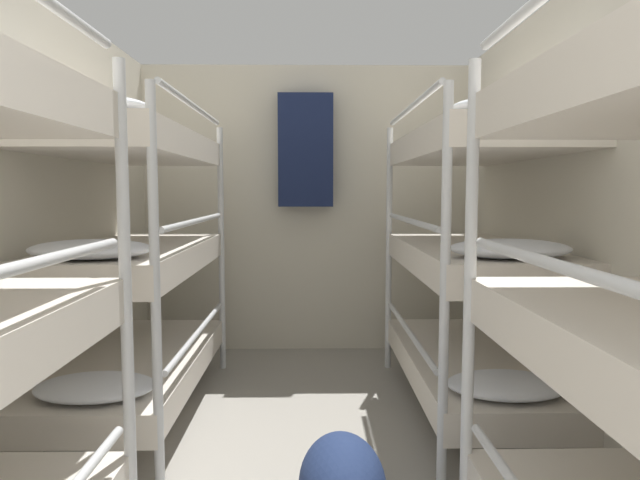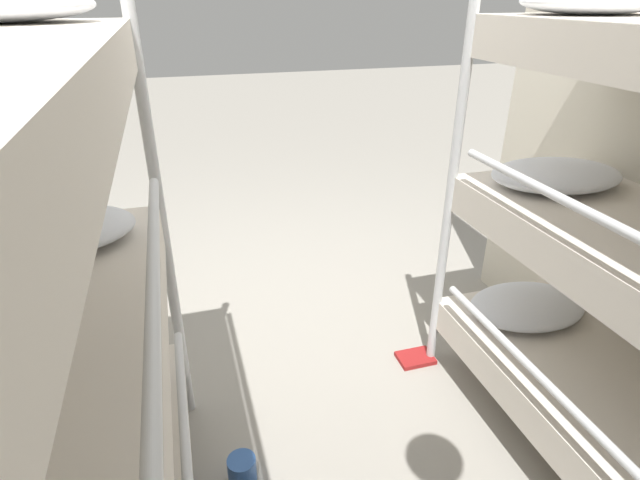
{
  "view_description": "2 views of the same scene",
  "coord_description": "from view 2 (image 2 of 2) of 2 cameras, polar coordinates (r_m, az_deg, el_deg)",
  "views": [
    {
      "loc": [
        0.05,
        0.32,
        1.34
      ],
      "look_at": [
        0.09,
        3.38,
        1.07
      ],
      "focal_mm": 32.0,
      "sensor_mm": 36.0,
      "label": 1
    },
    {
      "loc": [
        0.54,
        2.42,
        1.75
      ],
      "look_at": [
        0.06,
        0.82,
        0.92
      ],
      "focal_mm": 28.0,
      "sensor_mm": 36.0,
      "label": 2
    }
  ],
  "objects": [
    {
      "name": "tin_can",
      "position": [
        2.19,
        -8.88,
        -24.59
      ],
      "size": [
        0.11,
        0.11,
        0.12
      ],
      "color": "#2D569E",
      "rests_on": "ground_plane"
    },
    {
      "name": "ground_plane",
      "position": [
        3.04,
        -3.3,
        -8.83
      ],
      "size": [
        20.0,
        20.0,
        0.0
      ],
      "primitive_type": "plane",
      "color": "gray"
    },
    {
      "name": "bunk_stack_right_near",
      "position": [
        1.36,
        -32.44,
        -14.36
      ],
      "size": [
        0.73,
        1.84,
        1.83
      ],
      "color": "silver",
      "rests_on": "ground_plane"
    },
    {
      "name": "floor_book",
      "position": [
        2.77,
        10.85,
        -13.1
      ],
      "size": [
        0.19,
        0.14,
        0.02
      ],
      "color": "maroon",
      "rests_on": "ground_plane"
    }
  ]
}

